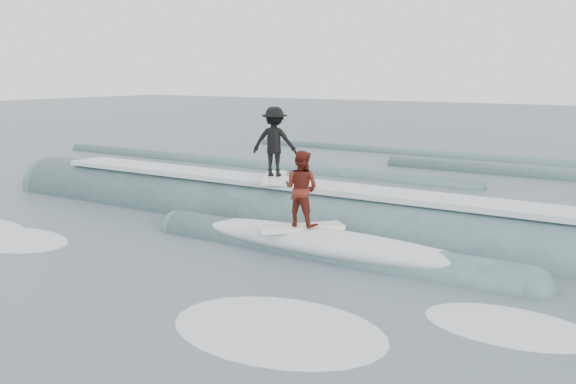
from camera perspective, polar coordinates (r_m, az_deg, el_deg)
The scene contains 6 objects.
ground at distance 13.06m, azimuth -11.91°, elevation -8.04°, with size 160.00×160.00×0.00m, color #394B53.
breaking_wave at distance 17.14m, azimuth 1.97°, elevation -3.19°, with size 23.82×3.90×2.24m.
surfer_black at distance 17.71m, azimuth -1.20°, elevation 4.31°, with size 1.46×2.01×2.01m.
surfer_red at distance 14.79m, azimuth 1.18°, elevation -0.03°, with size 1.72×1.87×1.86m.
whitewater at distance 12.13m, azimuth -12.90°, elevation -9.55°, with size 16.50×8.58×0.10m.
far_swells at distance 28.02m, azimuth 14.72°, elevation 1.78°, with size 38.61×8.65×0.80m.
Camera 1 is at (8.87, -8.65, 4.12)m, focal length 40.00 mm.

